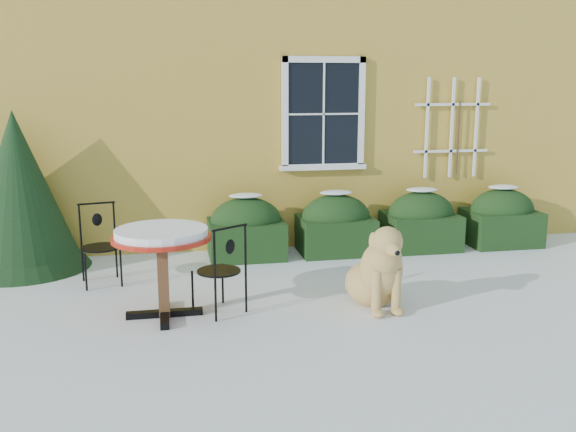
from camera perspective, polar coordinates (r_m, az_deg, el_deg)
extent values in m
plane|color=white|center=(6.78, 1.62, -9.19)|extent=(80.00, 80.00, 0.00)
cube|color=gold|center=(13.26, -5.07, 14.25)|extent=(12.00, 8.00, 6.00)
cube|color=black|center=(9.43, 3.16, 9.04)|extent=(1.05, 0.03, 1.45)
cube|color=white|center=(9.41, 3.23, 13.73)|extent=(1.23, 0.06, 0.09)
cube|color=white|center=(9.48, 3.12, 4.39)|extent=(1.23, 0.06, 0.09)
cube|color=white|center=(9.29, -0.28, 9.02)|extent=(0.09, 0.06, 1.63)
cube|color=white|center=(9.57, 6.53, 9.03)|extent=(0.09, 0.06, 1.63)
cube|color=white|center=(9.41, 3.19, 9.04)|extent=(0.02, 0.02, 1.45)
cube|color=white|center=(9.41, 3.19, 9.04)|extent=(1.05, 0.02, 0.02)
cube|color=white|center=(9.49, 3.12, 4.36)|extent=(1.29, 0.14, 0.07)
cube|color=white|center=(9.93, 12.25, 7.64)|extent=(0.04, 0.03, 1.50)
cube|color=white|center=(10.09, 14.36, 7.60)|extent=(0.04, 0.03, 1.50)
cube|color=white|center=(10.27, 16.40, 7.56)|extent=(0.04, 0.03, 1.50)
cube|color=white|center=(10.12, 14.26, 5.63)|extent=(1.20, 0.03, 0.04)
cube|color=white|center=(10.08, 14.46, 9.58)|extent=(1.20, 0.03, 0.04)
cylinder|color=#472D19|center=(10.13, 14.88, 6.74)|extent=(0.02, 0.02, 1.10)
cube|color=black|center=(9.05, -3.72, -2.06)|extent=(1.05, 0.80, 0.52)
ellipsoid|color=black|center=(9.00, -3.75, -0.44)|extent=(1.00, 0.72, 0.67)
ellipsoid|color=white|center=(8.93, -3.78, 1.82)|extent=(0.47, 0.32, 0.06)
cube|color=black|center=(9.30, 4.25, -1.69)|extent=(1.05, 0.80, 0.52)
ellipsoid|color=black|center=(9.24, 4.27, -0.12)|extent=(1.00, 0.72, 0.67)
ellipsoid|color=white|center=(9.17, 4.31, 2.09)|extent=(0.47, 0.32, 0.06)
cube|color=black|center=(9.71, 11.68, -1.32)|extent=(1.05, 0.80, 0.52)
ellipsoid|color=black|center=(9.66, 11.74, 0.19)|extent=(1.00, 0.72, 0.67)
ellipsoid|color=white|center=(9.59, 11.83, 2.30)|extent=(0.47, 0.32, 0.06)
cube|color=black|center=(10.28, 18.39, -0.97)|extent=(1.05, 0.80, 0.52)
ellipsoid|color=black|center=(10.23, 18.48, 0.46)|extent=(1.00, 0.72, 0.67)
ellipsoid|color=white|center=(10.16, 18.62, 2.46)|extent=(0.47, 0.32, 0.06)
cone|color=black|center=(9.15, -22.58, -1.27)|extent=(1.72, 1.72, 1.00)
cone|color=black|center=(9.06, -22.85, 2.09)|extent=(1.54, 1.54, 2.09)
cube|color=black|center=(6.97, -10.91, -8.49)|extent=(0.80, 0.09, 0.07)
cube|color=black|center=(6.97, -10.91, -8.49)|extent=(0.09, 0.80, 0.07)
cube|color=brown|center=(6.85, -11.04, -5.40)|extent=(0.11, 0.11, 0.86)
cylinder|color=#AA1B0E|center=(6.73, -11.18, -1.91)|extent=(1.03, 1.03, 0.05)
cylinder|color=white|center=(6.72, -11.20, -1.44)|extent=(0.96, 0.96, 0.08)
cylinder|color=black|center=(7.23, -5.83, -5.97)|extent=(0.02, 0.02, 0.46)
cylinder|color=black|center=(7.00, -8.48, -6.64)|extent=(0.02, 0.02, 0.46)
cylinder|color=black|center=(6.92, -3.75, -6.73)|extent=(0.02, 0.02, 0.46)
cylinder|color=black|center=(6.69, -6.45, -7.47)|extent=(0.02, 0.02, 0.46)
cylinder|color=black|center=(6.89, -6.17, -4.89)|extent=(0.47, 0.47, 0.02)
cylinder|color=black|center=(6.79, -3.80, -2.87)|extent=(0.02, 0.02, 0.51)
cylinder|color=black|center=(6.54, -6.55, -3.48)|extent=(0.02, 0.02, 0.51)
cylinder|color=black|center=(6.60, -5.19, -1.03)|extent=(0.39, 0.26, 0.02)
ellipsoid|color=black|center=(6.65, -5.16, -2.74)|extent=(0.12, 0.09, 0.16)
cylinder|color=black|center=(7.96, -17.54, -4.78)|extent=(0.02, 0.02, 0.46)
cylinder|color=black|center=(8.00, -14.62, -4.52)|extent=(0.02, 0.02, 0.46)
cylinder|color=black|center=(8.36, -17.79, -4.02)|extent=(0.02, 0.02, 0.46)
cylinder|color=black|center=(8.39, -15.00, -3.78)|extent=(0.02, 0.02, 0.46)
cylinder|color=black|center=(8.12, -16.33, -2.71)|extent=(0.47, 0.47, 0.02)
cylinder|color=black|center=(8.24, -18.00, -0.77)|extent=(0.02, 0.02, 0.51)
cylinder|color=black|center=(8.28, -15.18, -0.54)|extent=(0.02, 0.02, 0.51)
cylinder|color=black|center=(8.21, -16.69, 1.09)|extent=(0.45, 0.11, 0.02)
ellipsoid|color=black|center=(8.25, -16.61, -0.31)|extent=(0.13, 0.05, 0.16)
ellipsoid|color=tan|center=(7.26, 7.55, -5.96)|extent=(0.66, 0.71, 0.50)
ellipsoid|color=tan|center=(6.99, 8.29, -4.73)|extent=(0.50, 0.45, 0.62)
sphere|color=tan|center=(6.89, 8.53, -3.81)|extent=(0.38, 0.38, 0.38)
cylinder|color=tan|center=(6.87, 7.86, -6.80)|extent=(0.10, 0.10, 0.50)
cylinder|color=tan|center=(6.95, 9.60, -6.62)|extent=(0.10, 0.10, 0.50)
ellipsoid|color=tan|center=(6.89, 7.99, -8.55)|extent=(0.14, 0.18, 0.08)
ellipsoid|color=tan|center=(6.97, 9.73, -8.35)|extent=(0.14, 0.18, 0.08)
cylinder|color=tan|center=(6.86, 8.59, -3.28)|extent=(0.24, 0.30, 0.27)
sphere|color=tan|center=(6.78, 8.81, -2.30)|extent=(0.33, 0.33, 0.33)
ellipsoid|color=tan|center=(6.66, 9.29, -2.97)|extent=(0.17, 0.26, 0.14)
sphere|color=black|center=(6.56, 9.68, -3.26)|extent=(0.06, 0.06, 0.06)
ellipsoid|color=tan|center=(6.77, 7.56, -2.28)|extent=(0.09, 0.12, 0.21)
ellipsoid|color=tan|center=(6.87, 9.75, -2.13)|extent=(0.09, 0.12, 0.21)
cylinder|color=tan|center=(7.60, 8.26, -6.41)|extent=(0.29, 0.38, 0.09)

